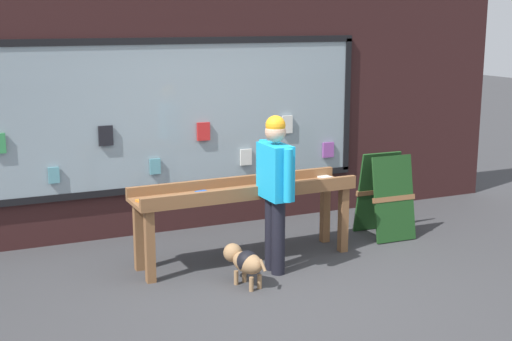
% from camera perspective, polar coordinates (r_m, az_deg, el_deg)
% --- Properties ---
extents(ground_plane, '(40.00, 40.00, 0.00)m').
position_cam_1_polar(ground_plane, '(7.04, 2.12, -9.45)').
color(ground_plane, '#38383A').
extents(shopfront_facade, '(8.74, 0.29, 3.64)m').
position_cam_1_polar(shopfront_facade, '(8.77, -5.18, 6.87)').
color(shopfront_facade, '#331919').
rests_on(shopfront_facade, ground_plane).
extents(display_table_main, '(2.46, 0.61, 0.88)m').
position_cam_1_polar(display_table_main, '(7.63, -0.91, -2.20)').
color(display_table_main, brown).
rests_on(display_table_main, ground_plane).
extents(person_browsing, '(0.23, 0.65, 1.64)m').
position_cam_1_polar(person_browsing, '(7.23, 1.54, -0.96)').
color(person_browsing, black).
rests_on(person_browsing, ground_plane).
extents(small_dog, '(0.32, 0.58, 0.38)m').
position_cam_1_polar(small_dog, '(7.04, -0.89, -7.24)').
color(small_dog, '#99724C').
rests_on(small_dog, ground_plane).
extents(sandwich_board_sign, '(0.57, 0.59, 1.00)m').
position_cam_1_polar(sandwich_board_sign, '(8.68, 10.30, -1.94)').
color(sandwich_board_sign, '#193F19').
rests_on(sandwich_board_sign, ground_plane).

